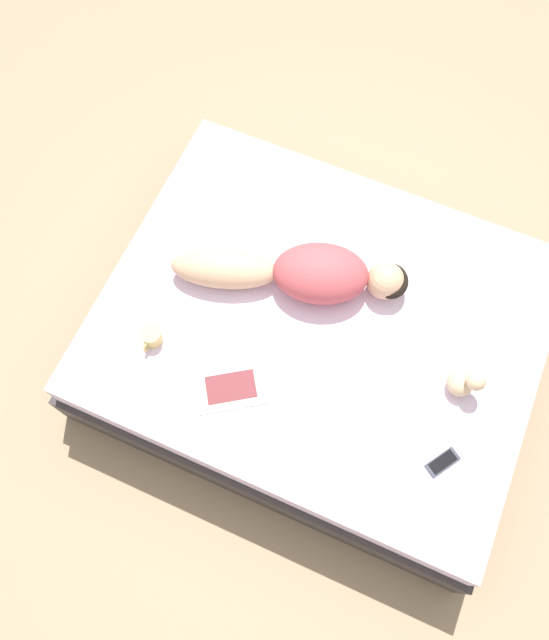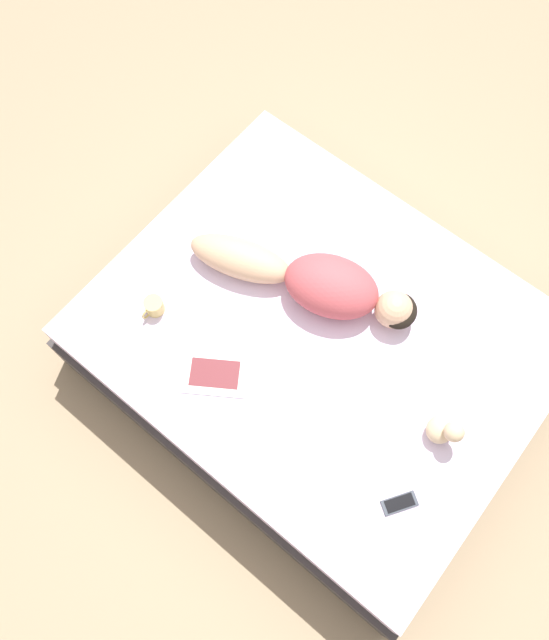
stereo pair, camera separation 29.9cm
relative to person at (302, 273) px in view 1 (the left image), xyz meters
The scene contains 7 objects.
ground_plane 0.64m from the person, 49.20° to the left, with size 12.00×12.00×0.00m, color #9E8466.
bed 0.42m from the person, 49.20° to the left, with size 1.77×2.18×0.49m.
person is the anchor object (origin of this frame).
open_magazine 0.58m from the person, 15.39° to the right, with size 0.54×0.51×0.01m.
coffee_mug 0.79m from the person, 43.35° to the right, with size 0.13×0.09×0.09m.
cell_phone 1.09m from the person, 58.29° to the left, with size 0.17×0.14×0.01m.
plush_toy 0.91m from the person, 77.21° to the left, with size 0.14×0.15×0.19m.
Camera 1 is at (1.13, 0.24, 3.33)m, focal length 35.00 mm.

